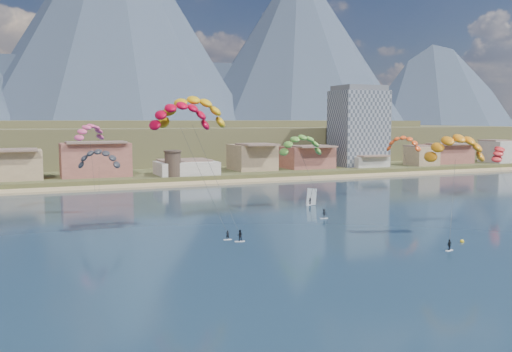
{
  "coord_description": "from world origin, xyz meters",
  "views": [
    {
      "loc": [
        -40.02,
        -63.34,
        20.43
      ],
      "look_at": [
        0.0,
        32.0,
        10.0
      ],
      "focal_mm": 39.17,
      "sensor_mm": 36.0,
      "label": 1
    }
  ],
  "objects_px": {
    "buoy": "(462,241)",
    "kitesurfer_orange": "(456,144)",
    "windsurfer": "(311,200)",
    "kitesurfer_green": "(301,142)",
    "kitesurfer_yellow": "(192,108)",
    "kitesurfer_red": "(180,112)",
    "watchtower": "(173,163)",
    "apartment_tower": "(359,126)"
  },
  "relations": [
    {
      "from": "buoy",
      "to": "kitesurfer_orange",
      "type": "bearing_deg",
      "value": 61.01
    },
    {
      "from": "kitesurfer_orange",
      "to": "windsurfer",
      "type": "relative_size",
      "value": 5.3
    },
    {
      "from": "kitesurfer_orange",
      "to": "kitesurfer_green",
      "type": "relative_size",
      "value": 1.02
    },
    {
      "from": "kitesurfer_yellow",
      "to": "buoy",
      "type": "height_order",
      "value": "kitesurfer_yellow"
    },
    {
      "from": "windsurfer",
      "to": "buoy",
      "type": "bearing_deg",
      "value": -85.25
    },
    {
      "from": "kitesurfer_red",
      "to": "windsurfer",
      "type": "relative_size",
      "value": 6.34
    },
    {
      "from": "watchtower",
      "to": "kitesurfer_yellow",
      "type": "xyz_separation_m",
      "value": [
        -15.83,
        -77.52,
        16.31
      ]
    },
    {
      "from": "apartment_tower",
      "to": "kitesurfer_yellow",
      "type": "distance_m",
      "value": 132.6
    },
    {
      "from": "apartment_tower",
      "to": "kitesurfer_red",
      "type": "height_order",
      "value": "apartment_tower"
    },
    {
      "from": "kitesurfer_orange",
      "to": "windsurfer",
      "type": "height_order",
      "value": "kitesurfer_orange"
    },
    {
      "from": "kitesurfer_red",
      "to": "kitesurfer_green",
      "type": "xyz_separation_m",
      "value": [
        33.52,
        17.96,
        -6.67
      ]
    },
    {
      "from": "kitesurfer_red",
      "to": "kitesurfer_orange",
      "type": "height_order",
      "value": "kitesurfer_red"
    },
    {
      "from": "kitesurfer_orange",
      "to": "kitesurfer_green",
      "type": "height_order",
      "value": "kitesurfer_orange"
    },
    {
      "from": "kitesurfer_red",
      "to": "kitesurfer_yellow",
      "type": "distance_m",
      "value": 4.1
    },
    {
      "from": "kitesurfer_orange",
      "to": "watchtower",
      "type": "bearing_deg",
      "value": 104.34
    },
    {
      "from": "kitesurfer_orange",
      "to": "buoy",
      "type": "distance_m",
      "value": 17.38
    },
    {
      "from": "windsurfer",
      "to": "kitesurfer_red",
      "type": "bearing_deg",
      "value": -151.45
    },
    {
      "from": "apartment_tower",
      "to": "kitesurfer_yellow",
      "type": "height_order",
      "value": "apartment_tower"
    },
    {
      "from": "windsurfer",
      "to": "buoy",
      "type": "distance_m",
      "value": 46.33
    },
    {
      "from": "buoy",
      "to": "apartment_tower",
      "type": "bearing_deg",
      "value": 64.37
    },
    {
      "from": "kitesurfer_red",
      "to": "kitesurfer_orange",
      "type": "relative_size",
      "value": 1.2
    },
    {
      "from": "kitesurfer_orange",
      "to": "windsurfer",
      "type": "xyz_separation_m",
      "value": [
        -7.01,
        40.42,
        -14.95
      ]
    },
    {
      "from": "apartment_tower",
      "to": "watchtower",
      "type": "distance_m",
      "value": 82.02
    },
    {
      "from": "kitesurfer_red",
      "to": "kitesurfer_yellow",
      "type": "bearing_deg",
      "value": 41.68
    },
    {
      "from": "kitesurfer_red",
      "to": "buoy",
      "type": "distance_m",
      "value": 53.31
    },
    {
      "from": "kitesurfer_orange",
      "to": "windsurfer",
      "type": "bearing_deg",
      "value": 99.84
    },
    {
      "from": "buoy",
      "to": "kitesurfer_red",
      "type": "bearing_deg",
      "value": 148.01
    },
    {
      "from": "kitesurfer_yellow",
      "to": "kitesurfer_orange",
      "type": "bearing_deg",
      "value": -28.72
    },
    {
      "from": "apartment_tower",
      "to": "kitesurfer_orange",
      "type": "distance_m",
      "value": 126.52
    },
    {
      "from": "apartment_tower",
      "to": "buoy",
      "type": "bearing_deg",
      "value": -115.63
    },
    {
      "from": "apartment_tower",
      "to": "kitesurfer_yellow",
      "type": "relative_size",
      "value": 1.18
    },
    {
      "from": "apartment_tower",
      "to": "kitesurfer_green",
      "type": "relative_size",
      "value": 1.55
    },
    {
      "from": "apartment_tower",
      "to": "kitesurfer_green",
      "type": "bearing_deg",
      "value": -130.59
    },
    {
      "from": "windsurfer",
      "to": "buoy",
      "type": "relative_size",
      "value": 5.91
    },
    {
      "from": "apartment_tower",
      "to": "watchtower",
      "type": "xyz_separation_m",
      "value": [
        -80.0,
        -14.0,
        -11.45
      ]
    },
    {
      "from": "kitesurfer_orange",
      "to": "kitesurfer_green",
      "type": "xyz_separation_m",
      "value": [
        -10.93,
        38.0,
        -1.0
      ]
    },
    {
      "from": "watchtower",
      "to": "kitesurfer_orange",
      "type": "xyz_separation_m",
      "value": [
        25.63,
        -100.23,
        9.84
      ]
    },
    {
      "from": "kitesurfer_red",
      "to": "buoy",
      "type": "bearing_deg",
      "value": -31.99
    },
    {
      "from": "watchtower",
      "to": "buoy",
      "type": "relative_size",
      "value": 12.82
    },
    {
      "from": "watchtower",
      "to": "kitesurfer_green",
      "type": "bearing_deg",
      "value": -76.72
    },
    {
      "from": "apartment_tower",
      "to": "kitesurfer_green",
      "type": "height_order",
      "value": "apartment_tower"
    },
    {
      "from": "kitesurfer_yellow",
      "to": "kitesurfer_green",
      "type": "height_order",
      "value": "kitesurfer_yellow"
    }
  ]
}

